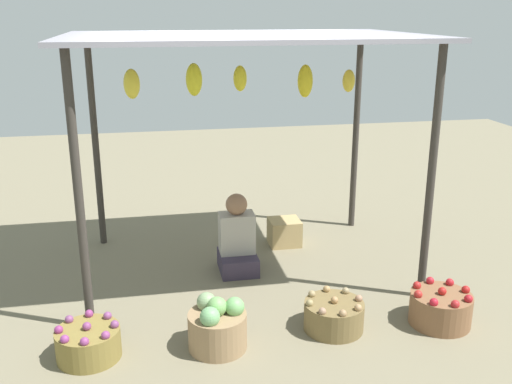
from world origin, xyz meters
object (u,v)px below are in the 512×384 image
at_px(basket_purple_onions, 88,342).
at_px(basket_red_apples, 440,308).
at_px(basket_potatoes, 334,315).
at_px(vendor_person, 237,242).
at_px(basket_cabbages, 217,326).
at_px(wooden_crate_near_vendor, 284,232).

relative_size(basket_purple_onions, basket_red_apples, 0.95).
bearing_deg(basket_potatoes, vendor_person, 114.96).
relative_size(basket_cabbages, basket_red_apples, 0.90).
distance_m(basket_red_apples, wooden_crate_near_vendor, 2.07).
distance_m(basket_purple_onions, basket_potatoes, 1.91).
bearing_deg(basket_red_apples, basket_potatoes, 174.78).
xyz_separation_m(vendor_person, wooden_crate_near_vendor, (0.61, 0.55, -0.16)).
bearing_deg(vendor_person, basket_cabbages, -105.30).
height_order(basket_cabbages, wooden_crate_near_vendor, basket_cabbages).
bearing_deg(basket_purple_onions, basket_potatoes, 1.22).
distance_m(vendor_person, basket_purple_onions, 1.86).
relative_size(basket_purple_onions, basket_cabbages, 1.06).
xyz_separation_m(vendor_person, basket_red_apples, (1.47, -1.33, -0.16)).
bearing_deg(basket_purple_onions, basket_red_apples, -0.82).
xyz_separation_m(basket_purple_onions, basket_potatoes, (1.90, 0.04, 0.00)).
height_order(basket_purple_onions, basket_potatoes, same).
bearing_deg(wooden_crate_near_vendor, basket_purple_onions, -136.36).
bearing_deg(vendor_person, basket_purple_onions, -135.61).
bearing_deg(vendor_person, basket_potatoes, -65.04).
xyz_separation_m(basket_cabbages, wooden_crate_near_vendor, (0.98, 1.90, -0.04)).
distance_m(basket_cabbages, basket_red_apples, 1.84).
distance_m(vendor_person, basket_potatoes, 1.39).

